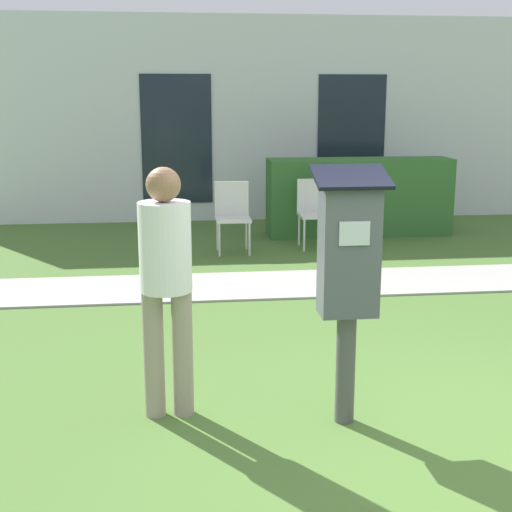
{
  "coord_description": "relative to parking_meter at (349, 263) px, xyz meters",
  "views": [
    {
      "loc": [
        -1.49,
        -3.57,
        2.0
      ],
      "look_at": [
        -1.0,
        0.57,
        1.05
      ],
      "focal_mm": 50.0,
      "sensor_mm": 36.0,
      "label": 1
    }
  ],
  "objects": [
    {
      "name": "sidewalk",
      "position": [
        0.46,
        3.25,
        -1.01
      ],
      "size": [
        12.0,
        1.1,
        0.02
      ],
      "color": "#A3A099",
      "rests_on": "ground"
    },
    {
      "name": "building_facade",
      "position": [
        0.46,
        7.45,
        0.58
      ],
      "size": [
        10.0,
        0.26,
        3.2
      ],
      "color": "silver",
      "rests_on": "ground"
    },
    {
      "name": "parking_meter",
      "position": [
        0.0,
        0.0,
        0.0
      ],
      "size": [
        0.44,
        0.31,
        1.59
      ],
      "color": "#4C4C4C",
      "rests_on": "ground"
    },
    {
      "name": "hedge_row",
      "position": [
        1.64,
        5.91,
        -0.47
      ],
      "size": [
        2.63,
        0.6,
        1.1
      ],
      "color": "#33662D",
      "rests_on": "ground"
    },
    {
      "name": "outdoor_chair_left",
      "position": [
        -0.27,
        4.99,
        -0.49
      ],
      "size": [
        0.44,
        0.44,
        0.9
      ],
      "rotation": [
        0.0,
        0.0,
        0.22
      ],
      "color": "silver",
      "rests_on": "ground"
    },
    {
      "name": "ground_plane",
      "position": [
        0.46,
        -0.45,
        -1.02
      ],
      "size": [
        40.0,
        40.0,
        0.0
      ],
      "primitive_type": "plane",
      "color": "#476B2D"
    },
    {
      "name": "outdoor_chair_middle",
      "position": [
        0.84,
        5.16,
        -0.49
      ],
      "size": [
        0.44,
        0.44,
        0.9
      ],
      "rotation": [
        0.0,
        0.0,
        0.43
      ],
      "color": "silver",
      "rests_on": "ground"
    },
    {
      "name": "person_standing",
      "position": [
        -1.08,
        0.23,
        -0.09
      ],
      "size": [
        0.32,
        0.32,
        1.58
      ],
      "rotation": [
        0.0,
        0.0,
        -0.02
      ],
      "color": "gray",
      "rests_on": "ground"
    }
  ]
}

